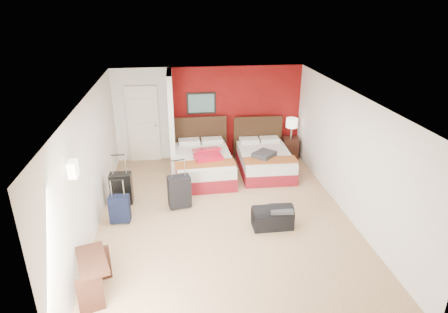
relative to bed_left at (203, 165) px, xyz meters
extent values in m
plane|color=tan|center=(0.27, -1.97, -0.29)|extent=(6.50, 6.50, 0.00)
cube|color=silver|center=(0.27, 1.28, 0.96)|extent=(5.00, 0.04, 2.50)
cube|color=silver|center=(-2.23, -1.97, 0.96)|extent=(0.04, 6.50, 2.50)
cube|color=black|center=(0.07, 1.22, 1.26)|extent=(0.78, 0.03, 0.58)
cube|color=white|center=(-2.11, -3.47, 1.61)|extent=(0.12, 0.20, 0.24)
cube|color=maroon|center=(1.02, 1.26, 0.96)|extent=(3.50, 0.04, 2.50)
cube|color=silver|center=(-0.73, 0.64, 0.96)|extent=(0.12, 1.20, 2.50)
cube|color=silver|center=(-1.48, 1.23, 0.73)|extent=(0.82, 0.06, 2.05)
cube|color=white|center=(0.00, 0.00, 0.00)|extent=(1.43, 2.00, 0.59)
cube|color=white|center=(1.58, 0.07, -0.02)|extent=(1.31, 1.83, 0.54)
cube|color=#B90F29|center=(0.10, -0.10, 0.35)|extent=(0.80, 0.99, 0.11)
cube|color=#343539|center=(1.48, -0.23, 0.31)|extent=(0.66, 0.66, 0.12)
cube|color=black|center=(2.48, 0.89, 0.00)|extent=(0.46, 0.46, 0.58)
cylinder|color=silver|center=(2.48, 0.89, 0.56)|extent=(0.37, 0.37, 0.56)
cube|color=black|center=(-1.85, -1.13, 0.05)|extent=(0.46, 0.29, 0.68)
cube|color=black|center=(-0.62, -1.44, 0.05)|extent=(0.51, 0.37, 0.68)
cube|color=black|center=(-1.80, -1.89, -0.02)|extent=(0.40, 0.26, 0.54)
cube|color=black|center=(1.15, -2.45, -0.10)|extent=(0.77, 0.41, 0.39)
cube|color=#393A3E|center=(1.30, -2.50, 0.13)|extent=(0.47, 0.41, 0.06)
cube|color=black|center=(-1.93, -3.92, 0.04)|extent=(0.62, 0.88, 0.66)
camera|label=1|loc=(-0.61, -8.68, 3.90)|focal=30.83mm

